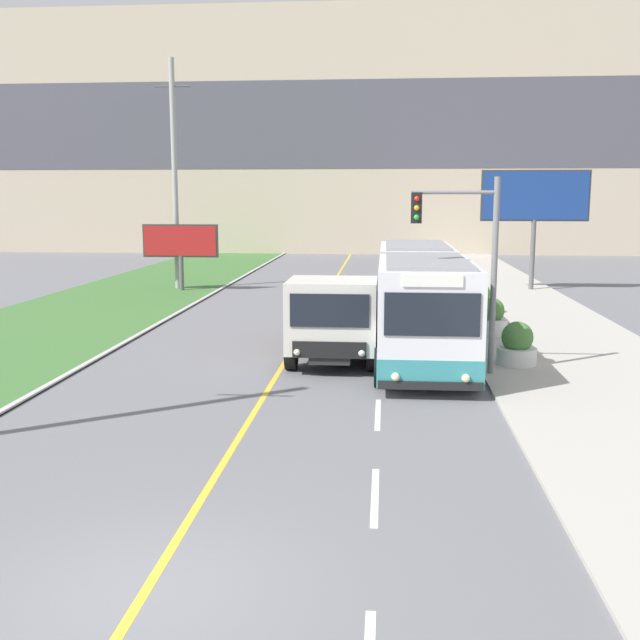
# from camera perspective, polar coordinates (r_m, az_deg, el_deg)

# --- Properties ---
(ground_plane) EXTENTS (300.00, 300.00, 0.00)m
(ground_plane) POSITION_cam_1_polar(r_m,az_deg,el_deg) (9.92, -13.17, -19.50)
(ground_plane) COLOR slate
(lane_marking_centre) EXTENTS (2.88, 140.00, 0.01)m
(lane_marking_centre) POSITION_cam_1_polar(r_m,az_deg,el_deg) (11.45, -8.42, -15.23)
(lane_marking_centre) COLOR gold
(lane_marking_centre) RESTS_ON ground_plane
(apartment_block_background) EXTENTS (80.00, 8.04, 20.15)m
(apartment_block_background) POSITION_cam_1_polar(r_m,az_deg,el_deg) (66.82, 2.56, 13.93)
(apartment_block_background) COLOR #BCAD93
(apartment_block_background) RESTS_ON ground_plane
(city_bus) EXTENTS (2.66, 12.46, 3.11)m
(city_bus) POSITION_cam_1_polar(r_m,az_deg,el_deg) (23.60, 7.60, 1.57)
(city_bus) COLOR silver
(city_bus) RESTS_ON ground_plane
(dump_truck) EXTENTS (2.55, 6.75, 2.50)m
(dump_truck) POSITION_cam_1_polar(r_m,az_deg,el_deg) (21.70, 1.13, 0.11)
(dump_truck) COLOR black
(dump_truck) RESTS_ON ground_plane
(utility_pole_far) EXTENTS (1.80, 0.28, 11.62)m
(utility_pole_far) POSITION_cam_1_polar(r_m,az_deg,el_deg) (39.62, -11.02, 10.81)
(utility_pole_far) COLOR #9E9E99
(utility_pole_far) RESTS_ON ground_plane
(traffic_light_mast) EXTENTS (2.28, 0.32, 5.26)m
(traffic_light_mast) POSITION_cam_1_polar(r_m,az_deg,el_deg) (20.04, 11.21, 5.26)
(traffic_light_mast) COLOR slate
(traffic_light_mast) RESTS_ON ground_plane
(billboard_large) EXTENTS (5.36, 0.24, 6.08)m
(billboard_large) POSITION_cam_1_polar(r_m,az_deg,el_deg) (39.52, 16.07, 8.81)
(billboard_large) COLOR #59595B
(billboard_large) RESTS_ON ground_plane
(billboard_small) EXTENTS (3.87, 0.24, 3.38)m
(billboard_small) POSITION_cam_1_polar(r_m,az_deg,el_deg) (38.84, -10.58, 5.79)
(billboard_small) COLOR #59595B
(billboard_small) RESTS_ON ground_plane
(planter_round_near) EXTENTS (1.10, 1.10, 1.22)m
(planter_round_near) POSITION_cam_1_polar(r_m,az_deg,el_deg) (21.73, 14.78, -1.92)
(planter_round_near) COLOR silver
(planter_round_near) RESTS_ON sidewalk_right
(planter_round_second) EXTENTS (1.10, 1.10, 1.27)m
(planter_round_second) POSITION_cam_1_polar(r_m,az_deg,el_deg) (26.28, 12.91, 0.13)
(planter_round_second) COLOR silver
(planter_round_second) RESTS_ON sidewalk_right
(planter_round_third) EXTENTS (1.18, 1.18, 1.30)m
(planter_round_third) POSITION_cam_1_polar(r_m,az_deg,el_deg) (30.89, 11.96, 1.53)
(planter_round_third) COLOR silver
(planter_round_third) RESTS_ON sidewalk_right
(planter_round_far) EXTENTS (1.15, 1.15, 1.31)m
(planter_round_far) POSITION_cam_1_polar(r_m,az_deg,el_deg) (35.52, 11.04, 2.57)
(planter_round_far) COLOR silver
(planter_round_far) RESTS_ON sidewalk_right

